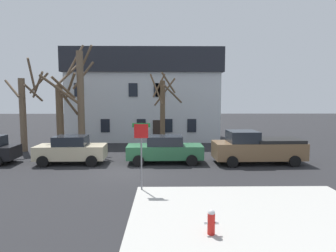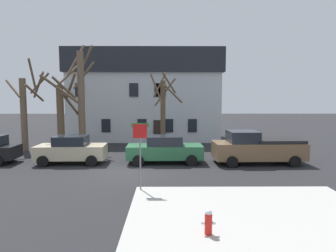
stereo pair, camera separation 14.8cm
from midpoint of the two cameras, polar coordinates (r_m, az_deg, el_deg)
ground_plane at (r=16.50m, az=-8.73°, el=-8.89°), size 120.00×120.00×0.00m
sidewalk_slab at (r=10.20m, az=17.48°, el=-18.00°), size 8.56×7.67×0.12m
building_main at (r=29.30m, az=-4.73°, el=6.11°), size 14.62×6.62×8.61m
tree_bare_near at (r=24.76m, az=-26.38°, el=3.13°), size 3.12×3.23×7.03m
tree_bare_mid at (r=23.11m, az=-20.40°, el=2.27°), size 2.51×3.03×5.97m
tree_bare_far at (r=23.29m, az=-17.00°, el=5.51°), size 2.80×2.51×8.22m
tree_bare_end at (r=22.60m, az=-1.20°, el=3.12°), size 2.55×2.58×6.00m
car_beige_sedan at (r=19.14m, az=-18.66°, el=-4.45°), size 4.26×2.09×1.75m
car_green_sedan at (r=18.33m, az=-0.87°, el=-4.62°), size 4.75×2.07×1.72m
pickup_truck_brown at (r=19.03m, az=16.85°, el=-4.08°), size 5.56×2.38×2.05m
fire_hydrant at (r=8.99m, az=7.98°, el=-18.03°), size 0.42×0.22×0.75m
street_sign_pole at (r=12.55m, az=-5.60°, el=-3.62°), size 0.76×0.07×3.02m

